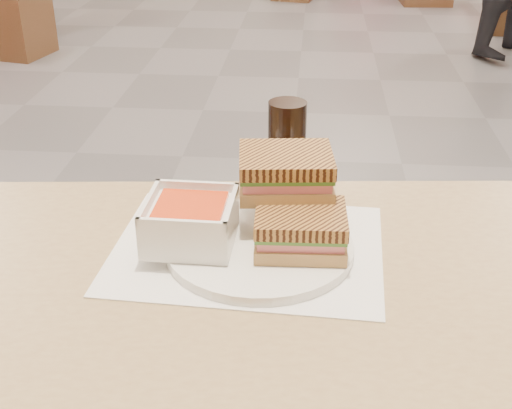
# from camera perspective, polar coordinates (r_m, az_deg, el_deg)

# --- Properties ---
(main_table) EXTENTS (1.26, 0.81, 0.75)m
(main_table) POSITION_cam_1_polar(r_m,az_deg,el_deg) (0.95, -7.84, -13.61)
(main_table) COLOR tan
(main_table) RESTS_ON ground
(tray_liner) EXTENTS (0.40, 0.32, 0.00)m
(tray_liner) POSITION_cam_1_polar(r_m,az_deg,el_deg) (0.98, -0.69, -3.69)
(tray_liner) COLOR white
(tray_liner) RESTS_ON main_table
(plate) EXTENTS (0.27, 0.27, 0.01)m
(plate) POSITION_cam_1_polar(r_m,az_deg,el_deg) (0.96, 0.31, -3.63)
(plate) COLOR white
(plate) RESTS_ON tray_liner
(soup_bowl) EXTENTS (0.12, 0.12, 0.07)m
(soup_bowl) POSITION_cam_1_polar(r_m,az_deg,el_deg) (0.96, -5.50, -1.54)
(soup_bowl) COLOR white
(soup_bowl) RESTS_ON plate
(panini_lower) EXTENTS (0.13, 0.11, 0.06)m
(panini_lower) POSITION_cam_1_polar(r_m,az_deg,el_deg) (0.94, 3.74, -2.09)
(panini_lower) COLOR tan
(panini_lower) RESTS_ON plate
(panini_upper) EXTENTS (0.14, 0.12, 0.06)m
(panini_upper) POSITION_cam_1_polar(r_m,az_deg,el_deg) (0.98, 2.51, 2.73)
(panini_upper) COLOR tan
(panini_upper) RESTS_ON panini_lower
(cola_glass) EXTENTS (0.06, 0.06, 0.14)m
(cola_glass) POSITION_cam_1_polar(r_m,az_deg,el_deg) (1.16, 2.60, 5.33)
(cola_glass) COLOR black
(cola_glass) RESTS_ON main_table
(bg_chair_0r) EXTENTS (0.45, 0.45, 0.42)m
(bg_chair_0r) POSITION_cam_1_polar(r_m,az_deg,el_deg) (5.00, -19.53, 14.11)
(bg_chair_0r) COLOR brown
(bg_chair_0r) RESTS_ON ground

